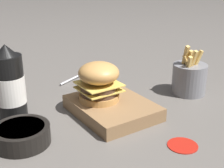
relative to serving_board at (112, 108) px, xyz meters
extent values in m
plane|color=#5B5651|center=(0.01, -0.03, -0.02)|extent=(6.00, 6.00, 0.00)
cube|color=olive|center=(0.00, 0.00, 0.00)|extent=(0.23, 0.18, 0.03)
cylinder|color=tan|center=(-0.03, -0.02, 0.03)|extent=(0.11, 0.11, 0.02)
cylinder|color=#4C3323|center=(-0.03, -0.02, 0.04)|extent=(0.10, 0.10, 0.01)
cube|color=#EAC656|center=(-0.03, -0.02, 0.05)|extent=(0.10, 0.10, 0.00)
cylinder|color=#4C3323|center=(-0.03, -0.02, 0.06)|extent=(0.10, 0.10, 0.01)
cube|color=#EAC656|center=(-0.03, -0.02, 0.06)|extent=(0.10, 0.10, 0.00)
ellipsoid|color=tan|center=(-0.03, -0.02, 0.09)|extent=(0.11, 0.11, 0.06)
cylinder|color=black|center=(-0.12, -0.23, 0.07)|extent=(0.07, 0.07, 0.17)
cylinder|color=white|center=(-0.12, -0.23, 0.06)|extent=(0.08, 0.08, 0.07)
cone|color=black|center=(-0.12, -0.23, 0.16)|extent=(0.06, 0.06, 0.03)
cylinder|color=slate|center=(0.01, 0.27, 0.03)|extent=(0.10, 0.10, 0.09)
cube|color=#E5B760|center=(0.01, 0.27, 0.07)|extent=(0.03, 0.03, 0.07)
cube|color=#E5B760|center=(0.03, 0.25, 0.07)|extent=(0.03, 0.02, 0.07)
cube|color=#E5B760|center=(0.02, 0.29, 0.08)|extent=(0.03, 0.03, 0.08)
cube|color=#E5B760|center=(0.00, 0.27, 0.08)|extent=(0.02, 0.02, 0.08)
cube|color=#E5B760|center=(0.02, 0.27, 0.08)|extent=(0.04, 0.02, 0.09)
cube|color=#E5B760|center=(0.00, 0.27, 0.08)|extent=(0.02, 0.04, 0.08)
cube|color=#E5B760|center=(0.01, 0.28, 0.08)|extent=(0.02, 0.03, 0.08)
cube|color=#E5B760|center=(0.00, 0.26, 0.09)|extent=(0.04, 0.03, 0.10)
cylinder|color=black|center=(0.01, -0.25, 0.00)|extent=(0.13, 0.13, 0.04)
cylinder|color=#CC4C33|center=(0.01, -0.25, 0.02)|extent=(0.10, 0.10, 0.01)
cylinder|color=silver|center=(-0.29, 0.03, -0.01)|extent=(0.06, 0.12, 0.01)
ellipsoid|color=silver|center=(-0.32, 0.10, -0.01)|extent=(0.04, 0.04, 0.01)
cylinder|color=#B21E14|center=(0.22, 0.04, -0.02)|extent=(0.07, 0.07, 0.00)
camera|label=1|loc=(0.62, -0.41, 0.36)|focal=50.00mm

